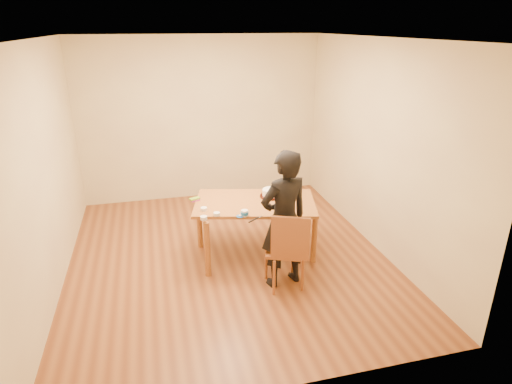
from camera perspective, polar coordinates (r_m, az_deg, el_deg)
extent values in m
cube|color=brown|center=(5.68, -3.71, -8.59)|extent=(4.00, 4.50, 0.00)
cube|color=silver|center=(4.92, -4.50, 19.76)|extent=(4.00, 4.50, 0.00)
cube|color=tan|center=(7.30, -7.30, 9.54)|extent=(4.00, 0.00, 2.70)
cube|color=tan|center=(5.20, -26.32, 2.51)|extent=(0.00, 4.50, 2.70)
cube|color=tan|center=(5.81, 15.81, 5.80)|extent=(0.00, 4.50, 2.70)
cube|color=brown|center=(5.41, -0.13, -1.49)|extent=(1.67, 1.23, 0.04)
cube|color=brown|center=(4.91, 3.81, -7.77)|extent=(0.51, 0.51, 0.04)
cylinder|color=#AF140B|center=(5.56, 2.00, -0.52)|extent=(0.29, 0.29, 0.02)
cylinder|color=white|center=(5.54, 2.01, -0.07)|extent=(0.23, 0.23, 0.07)
ellipsoid|color=white|center=(5.53, 2.01, 0.40)|extent=(0.22, 0.22, 0.03)
cylinder|color=white|center=(5.00, -1.54, -2.83)|extent=(0.08, 0.08, 0.07)
cylinder|color=#184DA0|center=(5.00, -2.15, -3.26)|extent=(0.09, 0.09, 0.01)
ellipsoid|color=white|center=(4.99, -2.15, -3.13)|extent=(0.04, 0.04, 0.02)
cylinder|color=white|center=(4.96, -6.99, -3.44)|extent=(0.08, 0.08, 0.04)
cylinder|color=white|center=(5.19, -6.97, -2.26)|extent=(0.08, 0.08, 0.04)
cylinder|color=white|center=(5.04, -5.26, -2.94)|extent=(0.08, 0.08, 0.04)
cube|color=#D3318D|center=(5.48, -8.11, -1.08)|extent=(0.13, 0.10, 0.02)
cube|color=green|center=(5.48, -8.18, -0.89)|extent=(0.14, 0.11, 0.02)
cube|color=black|center=(4.91, -0.29, -3.73)|extent=(0.15, 0.12, 0.01)
imported|color=black|center=(4.78, 3.75, -3.74)|extent=(0.67, 0.52, 1.62)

